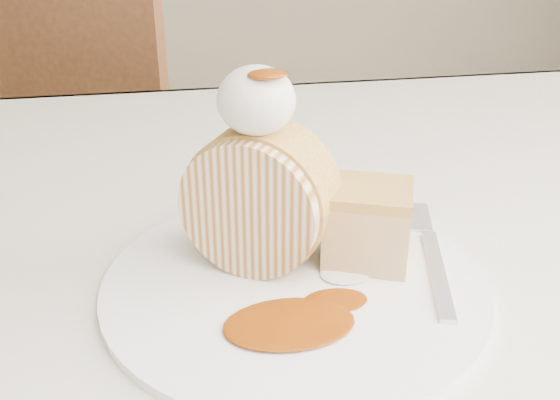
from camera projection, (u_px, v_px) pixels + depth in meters
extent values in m
cube|color=beige|center=(213.00, 233.00, 0.62)|extent=(1.40, 0.90, 0.04)
cube|color=beige|center=(195.00, 169.00, 1.07)|extent=(1.40, 0.01, 0.28)
cylinder|color=brown|center=(525.00, 282.00, 1.21)|extent=(0.06, 0.06, 0.71)
cube|color=brown|center=(114.00, 151.00, 1.53)|extent=(0.59, 0.59, 0.04)
cube|color=brown|center=(54.00, 65.00, 1.23)|extent=(0.44, 0.21, 0.48)
cylinder|color=brown|center=(218.00, 211.00, 1.77)|extent=(0.04, 0.04, 0.45)
cylinder|color=brown|center=(91.00, 199.00, 1.84)|extent=(0.04, 0.04, 0.45)
cylinder|color=brown|center=(170.00, 288.00, 1.43)|extent=(0.04, 0.04, 0.45)
cylinder|color=brown|center=(15.00, 270.00, 1.50)|extent=(0.04, 0.04, 0.45)
cylinder|color=white|center=(295.00, 282.00, 0.50)|extent=(0.40, 0.40, 0.01)
cylinder|color=beige|center=(259.00, 199.00, 0.50)|extent=(0.13, 0.11, 0.11)
cube|color=tan|center=(367.00, 228.00, 0.51)|extent=(0.09, 0.08, 0.06)
ellipsoid|color=white|center=(256.00, 100.00, 0.46)|extent=(0.06, 0.06, 0.05)
ellipsoid|color=#732D04|center=(268.00, 65.00, 0.43)|extent=(0.03, 0.02, 0.01)
cube|color=silver|center=(437.00, 273.00, 0.50)|extent=(0.07, 0.18, 0.00)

